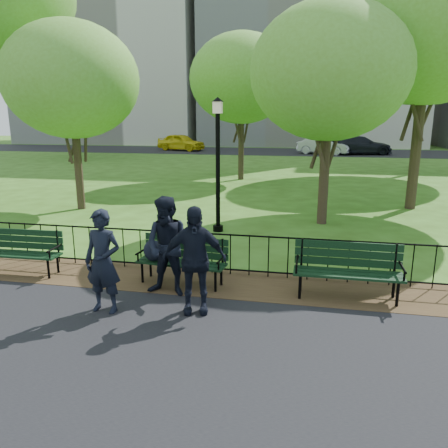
% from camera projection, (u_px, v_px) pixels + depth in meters
% --- Properties ---
extents(ground, '(120.00, 120.00, 0.00)m').
position_uv_depth(ground, '(152.00, 311.00, 7.56)').
color(ground, '#365817').
extents(dirt_strip, '(60.00, 1.60, 0.01)m').
position_uv_depth(dirt_strip, '(178.00, 279.00, 8.98)').
color(dirt_strip, '#392617').
rests_on(dirt_strip, ground).
extents(far_street, '(70.00, 9.00, 0.01)m').
position_uv_depth(far_street, '(285.00, 152.00, 40.85)').
color(far_street, black).
rests_on(far_street, ground).
extents(iron_fence, '(24.06, 0.06, 1.00)m').
position_uv_depth(iron_fence, '(185.00, 249.00, 9.34)').
color(iron_fence, black).
rests_on(iron_fence, ground).
extents(apartment_west, '(22.00, 15.00, 26.00)m').
position_uv_depth(apartment_west, '(117.00, 35.00, 54.30)').
color(apartment_west, beige).
rests_on(apartment_west, ground).
extents(apartment_mid, '(24.00, 15.00, 30.00)m').
position_uv_depth(apartment_mid, '(314.00, 9.00, 49.21)').
color(apartment_mid, beige).
rests_on(apartment_mid, ground).
extents(park_bench_main, '(1.84, 0.75, 1.02)m').
position_uv_depth(park_bench_main, '(171.00, 253.00, 8.68)').
color(park_bench_main, black).
rests_on(park_bench_main, ground).
extents(park_bench_left_a, '(1.79, 0.60, 1.01)m').
position_uv_depth(park_bench_left_a, '(21.00, 247.00, 9.27)').
color(park_bench_left_a, black).
rests_on(park_bench_left_a, ground).
extents(park_bench_right_a, '(1.95, 0.61, 1.11)m').
position_uv_depth(park_bench_right_a, '(348.00, 264.00, 8.00)').
color(park_bench_right_a, black).
rests_on(park_bench_right_a, ground).
extents(lamppost, '(0.34, 0.34, 3.78)m').
position_uv_depth(lamppost, '(218.00, 160.00, 12.28)').
color(lamppost, black).
rests_on(lamppost, ground).
extents(tree_near_w, '(4.59, 4.59, 6.40)m').
position_uv_depth(tree_near_w, '(71.00, 80.00, 14.78)').
color(tree_near_w, '#2D2116').
rests_on(tree_near_w, ground).
extents(tree_near_e, '(4.67, 4.67, 6.51)m').
position_uv_depth(tree_near_e, '(330.00, 72.00, 12.62)').
color(tree_near_e, '#2D2116').
rests_on(tree_near_e, ground).
extents(tree_mid_e, '(6.65, 6.65, 9.27)m').
position_uv_depth(tree_mid_e, '(430.00, 17.00, 14.34)').
color(tree_mid_e, '#2D2116').
rests_on(tree_mid_e, ground).
extents(tree_far_c, '(5.26, 5.26, 7.34)m').
position_uv_depth(tree_far_c, '(242.00, 79.00, 21.93)').
color(tree_far_c, '#2D2116').
rests_on(tree_far_c, ground).
extents(tree_far_e, '(8.27, 8.27, 11.53)m').
position_uv_depth(tree_far_e, '(429.00, 25.00, 23.51)').
color(tree_far_e, '#2D2116').
rests_on(tree_far_e, ground).
extents(tree_far_w, '(6.53, 6.53, 9.11)m').
position_uv_depth(tree_far_w, '(73.00, 75.00, 33.47)').
color(tree_far_w, '#2D2116').
rests_on(tree_far_w, ground).
extents(person_left, '(0.68, 0.47, 1.78)m').
position_uv_depth(person_left, '(103.00, 261.00, 7.33)').
color(person_left, black).
rests_on(person_left, asphalt_path).
extents(person_mid, '(0.95, 0.55, 1.87)m').
position_uv_depth(person_mid, '(169.00, 247.00, 8.01)').
color(person_mid, black).
rests_on(person_mid, asphalt_path).
extents(person_right, '(1.16, 0.67, 1.85)m').
position_uv_depth(person_right, '(194.00, 260.00, 7.30)').
color(person_right, black).
rests_on(person_right, asphalt_path).
extents(taxi, '(5.04, 3.21, 1.60)m').
position_uv_depth(taxi, '(181.00, 142.00, 41.98)').
color(taxi, yellow).
rests_on(taxi, far_street).
extents(sedan_silver, '(4.77, 2.77, 1.49)m').
position_uv_depth(sedan_silver, '(324.00, 146.00, 37.89)').
color(sedan_silver, '#AEB0B6').
rests_on(sedan_silver, far_street).
extents(sedan_dark, '(5.81, 3.33, 1.59)m').
position_uv_depth(sedan_dark, '(360.00, 145.00, 37.73)').
color(sedan_dark, black).
rests_on(sedan_dark, far_street).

